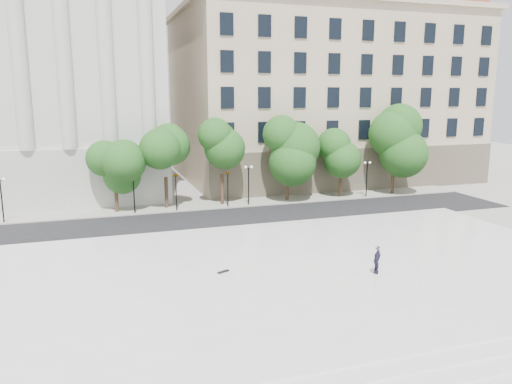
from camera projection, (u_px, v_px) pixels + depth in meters
ground at (281, 298)px, 27.58m from camera, size 160.00×160.00×0.00m
plaza at (263, 275)px, 30.33m from camera, size 44.00×22.00×0.45m
street at (208, 221)px, 44.35m from camera, size 60.00×8.00×0.02m
far_sidewalk at (195, 206)px, 49.94m from camera, size 60.00×4.00×0.12m
building_west at (17, 78)px, 55.84m from camera, size 31.50×27.65×25.60m
building_east at (316, 93)px, 67.82m from camera, size 36.00×26.15×23.00m
traffic_light_west at (176, 173)px, 46.99m from camera, size 0.79×1.98×4.28m
traffic_light_east at (228, 171)px, 48.57m from camera, size 0.45×1.68×4.17m
person_lying at (376, 270)px, 29.95m from camera, size 1.48×1.71×0.46m
skateboard at (223, 272)px, 30.23m from camera, size 0.80×0.51×0.08m
plaza_steps at (363, 383)px, 19.26m from camera, size 44.00×3.00×0.30m
street_trees at (284, 153)px, 51.46m from camera, size 34.03×4.82×7.78m
lamp_posts at (199, 181)px, 48.15m from camera, size 36.61×0.28×4.10m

